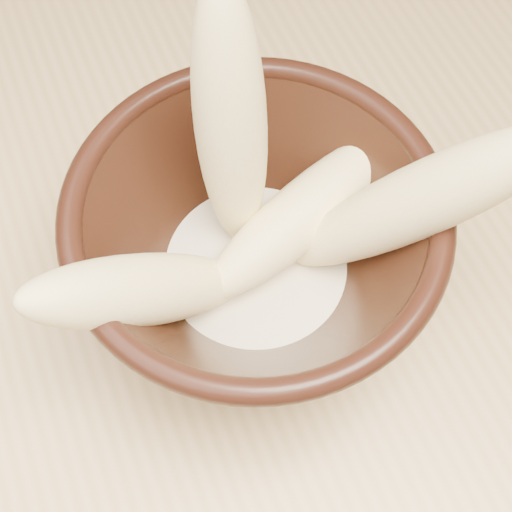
# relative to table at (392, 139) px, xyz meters

# --- Properties ---
(table) EXTENTS (1.20, 0.80, 0.75)m
(table) POSITION_rel_table_xyz_m (0.00, 0.00, 0.00)
(table) COLOR tan
(table) RESTS_ON ground
(bowl) EXTENTS (0.23, 0.23, 0.12)m
(bowl) POSITION_rel_table_xyz_m (-0.19, -0.14, 0.15)
(bowl) COLOR black
(bowl) RESTS_ON table
(milk_puddle) EXTENTS (0.13, 0.13, 0.02)m
(milk_puddle) POSITION_rel_table_xyz_m (-0.19, -0.14, 0.12)
(milk_puddle) COLOR beige
(milk_puddle) RESTS_ON bowl
(banana_upright) EXTENTS (0.06, 0.09, 0.20)m
(banana_upright) POSITION_rel_table_xyz_m (-0.19, -0.09, 0.22)
(banana_upright) COLOR #EECF8D
(banana_upright) RESTS_ON bowl
(banana_left) EXTENTS (0.16, 0.06, 0.14)m
(banana_left) POSITION_rel_table_xyz_m (-0.27, -0.15, 0.18)
(banana_left) COLOR #EECF8D
(banana_left) RESTS_ON bowl
(banana_right) EXTENTS (0.16, 0.11, 0.18)m
(banana_right) POSITION_rel_table_xyz_m (-0.11, -0.17, 0.20)
(banana_right) COLOR #EECF8D
(banana_right) RESTS_ON bowl
(banana_across) EXTENTS (0.18, 0.10, 0.06)m
(banana_across) POSITION_rel_table_xyz_m (-0.15, -0.12, 0.16)
(banana_across) COLOR #EECF8D
(banana_across) RESTS_ON bowl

